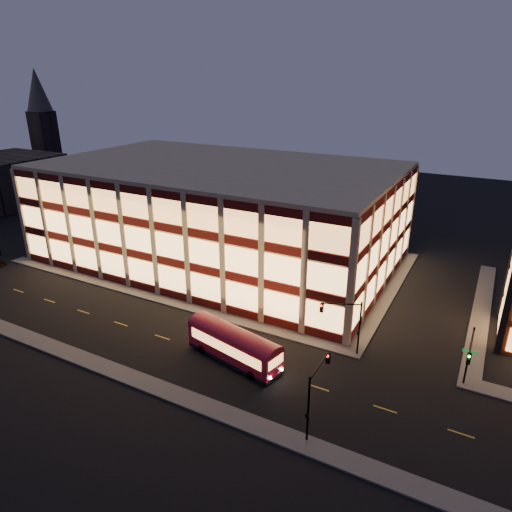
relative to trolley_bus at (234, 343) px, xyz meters
The scene contains 12 objects.
ground 14.48m from the trolley_bus, 155.41° to the left, with size 200.00×200.00×0.00m, color black.
sidewalk_office_south 17.60m from the trolley_bus, 156.52° to the left, with size 54.00×2.00×0.15m, color #514F4C.
sidewalk_office_east 25.11m from the trolley_bus, 66.57° to the left, with size 2.00×30.00×0.15m, color #514F4C.
sidewalk_tower_west 31.15m from the trolley_bus, 47.63° to the left, with size 2.00×30.00×0.15m, color #514F4C.
sidewalk_near 14.94m from the trolley_bus, 151.69° to the right, with size 100.00×2.00×0.15m, color #514F4C.
office_building 28.40m from the trolley_bus, 124.90° to the left, with size 50.45×30.45×14.50m.
church_tower 95.18m from the trolley_bus, 151.03° to the left, with size 5.00×5.00×18.00m, color #2D2621.
church_spire 97.23m from the trolley_bus, 151.03° to the left, with size 6.00×6.00×10.00m, color #4C473F.
traffic_signal_far 11.28m from the trolley_bus, 34.12° to the left, with size 3.79×1.87×6.00m.
traffic_signal_right 21.25m from the trolley_bus, 14.65° to the left, with size 1.20×4.37×6.00m.
traffic_signal_near 11.81m from the trolley_bus, 25.83° to the right, with size 0.32×4.45×6.00m.
trolley_bus is the anchor object (origin of this frame).
Camera 1 is at (33.12, -38.62, 26.49)m, focal length 32.00 mm.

